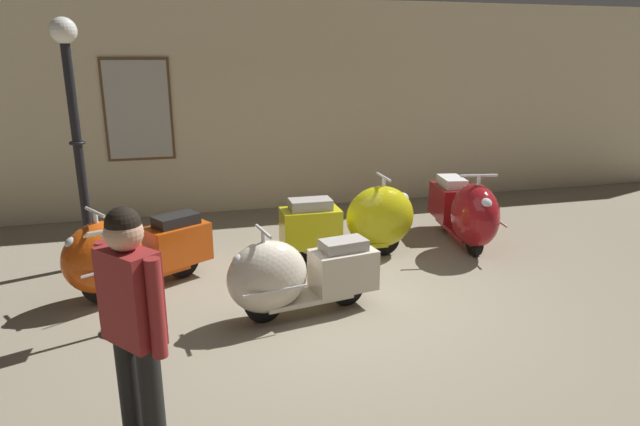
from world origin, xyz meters
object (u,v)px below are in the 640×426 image
(scooter_1, at_px, (292,276))
(lamppost, at_px, (76,131))
(scooter_3, at_px, (467,212))
(visitor_0, at_px, (133,320))
(info_stanchion, at_px, (110,289))
(scooter_2, at_px, (359,221))
(scooter_0, at_px, (128,254))

(scooter_1, xyz_separation_m, lamppost, (-2.18, 2.03, 1.28))
(scooter_3, bearing_deg, visitor_0, -43.27)
(scooter_3, distance_m, lamppost, 5.16)
(info_stanchion, bearing_deg, scooter_1, -3.33)
(info_stanchion, bearing_deg, visitor_0, -78.65)
(scooter_1, height_order, info_stanchion, info_stanchion)
(scooter_2, distance_m, info_stanchion, 3.25)
(scooter_1, relative_size, scooter_3, 0.88)
(scooter_0, relative_size, scooter_1, 1.04)
(lamppost, xyz_separation_m, info_stanchion, (0.45, -1.93, -1.28))
(scooter_3, height_order, visitor_0, visitor_0)
(scooter_1, bearing_deg, scooter_0, -41.17)
(scooter_2, xyz_separation_m, info_stanchion, (-2.95, -1.34, -0.05))
(visitor_0, distance_m, info_stanchion, 1.96)
(scooter_1, distance_m, lamppost, 3.25)
(scooter_0, distance_m, info_stanchion, 0.92)
(scooter_0, xyz_separation_m, scooter_3, (4.44, 0.44, 0.03))
(lamppost, relative_size, info_stanchion, 2.78)
(scooter_0, xyz_separation_m, scooter_1, (1.64, -1.01, -0.03))
(scooter_2, bearing_deg, lamppost, 171.08)
(scooter_3, height_order, lamppost, lamppost)
(scooter_3, bearing_deg, scooter_1, -53.27)
(scooter_2, distance_m, visitor_0, 4.13)
(visitor_0, bearing_deg, info_stanchion, 62.23)
(scooter_0, distance_m, visitor_0, 2.82)
(scooter_0, height_order, visitor_0, visitor_0)
(scooter_2, relative_size, scooter_3, 0.96)
(scooter_0, xyz_separation_m, visitor_0, (0.27, -2.75, 0.53))
(scooter_3, bearing_deg, info_stanchion, -64.15)
(scooter_1, height_order, visitor_0, visitor_0)
(scooter_1, distance_m, scooter_3, 3.15)
(scooter_1, distance_m, info_stanchion, 1.74)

